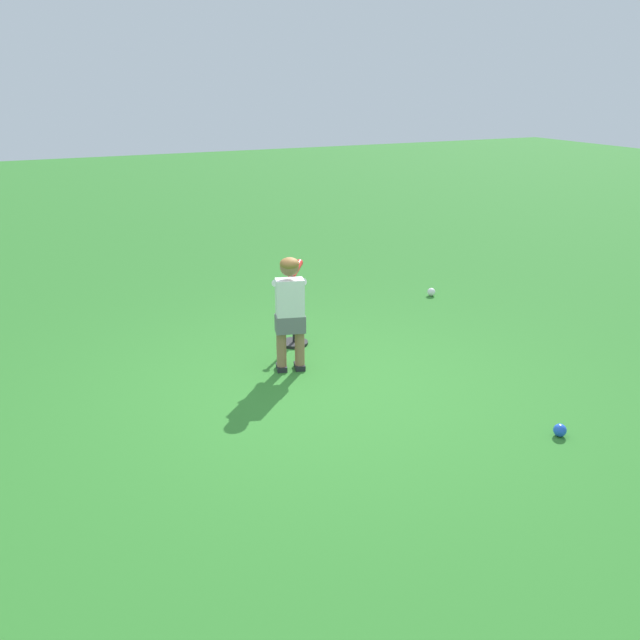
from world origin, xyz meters
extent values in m
plane|color=#2D7528|center=(0.00, 0.00, 0.00)|extent=(40.00, 40.00, 0.00)
cube|color=#232328|center=(-0.58, -0.15, 0.03)|extent=(0.17, 0.13, 0.05)
cylinder|color=#996B4C|center=(-0.56, -0.15, 0.21)|extent=(0.09, 0.09, 0.34)
cube|color=#232328|center=(-0.54, 0.02, 0.03)|extent=(0.17, 0.13, 0.05)
cylinder|color=#996B4C|center=(-0.52, 0.01, 0.21)|extent=(0.09, 0.09, 0.34)
cube|color=slate|center=(-0.54, -0.07, 0.46)|extent=(0.21, 0.30, 0.16)
cube|color=white|center=(-0.54, -0.07, 0.71)|extent=(0.21, 0.28, 0.34)
sphere|color=#996B4C|center=(-0.54, -0.07, 1.00)|extent=(0.17, 0.17, 0.17)
ellipsoid|color=olive|center=(-0.53, -0.07, 1.02)|extent=(0.21, 0.21, 0.11)
sphere|color=red|center=(-0.67, -0.04, 0.80)|extent=(0.04, 0.04, 0.04)
cylinder|color=black|center=(-0.75, 0.02, 0.81)|extent=(0.13, 0.11, 0.05)
cylinder|color=red|center=(-0.94, 0.16, 0.85)|extent=(0.32, 0.26, 0.11)
sphere|color=red|center=(-1.07, 0.26, 0.87)|extent=(0.07, 0.07, 0.07)
cylinder|color=white|center=(-0.65, -0.08, 0.81)|extent=(0.21, 0.30, 0.14)
cylinder|color=white|center=(-0.63, -0.01, 0.81)|extent=(0.30, 0.21, 0.14)
sphere|color=white|center=(-1.94, 2.42, 0.05)|extent=(0.10, 0.10, 0.10)
sphere|color=blue|center=(1.50, 1.28, 0.05)|extent=(0.10, 0.10, 0.10)
cylinder|color=black|center=(-1.14, 0.22, 0.01)|extent=(0.28, 0.28, 0.03)
cylinder|color=black|center=(-1.14, 0.22, 0.31)|extent=(0.03, 0.03, 0.55)
cone|color=black|center=(-1.14, 0.22, 0.60)|extent=(0.07, 0.07, 0.04)
camera|label=1|loc=(5.02, -2.39, 2.60)|focal=39.42mm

